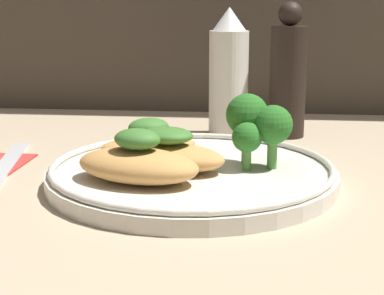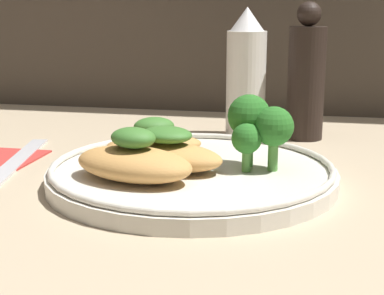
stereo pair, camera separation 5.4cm
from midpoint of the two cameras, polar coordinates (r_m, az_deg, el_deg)
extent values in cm
cube|color=tan|center=(54.80, 2.81, -4.00)|extent=(180.00, 180.00, 1.00)
cylinder|color=silver|center=(54.45, 2.83, -2.80)|extent=(26.72, 26.72, 1.40)
torus|color=silver|center=(54.17, 2.84, -1.78)|extent=(26.12, 26.12, 0.60)
ellipsoid|color=tan|center=(50.42, -2.64, -1.64)|extent=(12.31, 9.17, 2.83)
ellipsoid|color=#3D752D|center=(49.86, -2.67, 0.91)|extent=(4.81, 4.26, 1.77)
ellipsoid|color=tan|center=(53.67, 0.39, -0.86)|extent=(12.07, 8.22, 2.50)
ellipsoid|color=#3D752D|center=(53.20, 0.39, 1.21)|extent=(5.76, 5.08, 1.47)
ellipsoid|color=tan|center=(58.95, -1.08, 0.21)|extent=(10.65, 7.99, 2.00)
ellipsoid|color=#3D752D|center=(58.54, -1.09, 2.04)|extent=(5.02, 4.59, 1.84)
cylinder|color=#569942|center=(54.11, 10.69, -0.79)|extent=(0.92, 0.92, 2.86)
sphere|color=#286B23|center=(53.51, 10.81, 2.00)|extent=(3.60, 3.60, 3.60)
cylinder|color=#569942|center=(55.24, 8.28, -0.12)|extent=(0.92, 0.92, 3.37)
sphere|color=#286B23|center=(54.60, 8.39, 3.02)|extent=(3.99, 3.99, 3.99)
cylinder|color=#569942|center=(53.30, 8.14, -1.32)|extent=(0.78, 0.78, 2.12)
sphere|color=#286B23|center=(52.82, 8.22, 0.80)|extent=(2.76, 2.76, 2.76)
cylinder|color=white|center=(73.75, 7.34, 6.08)|extent=(4.89, 4.89, 13.04)
cone|color=white|center=(73.14, 7.54, 12.26)|extent=(4.16, 4.16, 2.87)
cylinder|color=black|center=(73.50, 13.08, 6.04)|extent=(4.49, 4.49, 13.62)
sphere|color=black|center=(72.92, 13.43, 12.49)|extent=(2.92, 2.92, 2.92)
cube|color=silver|center=(63.78, -14.25, -1.12)|extent=(5.62, 18.68, 0.60)
camera|label=1|loc=(0.03, -87.14, 0.70)|focal=55.00mm
camera|label=2|loc=(0.03, 92.86, -0.70)|focal=55.00mm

